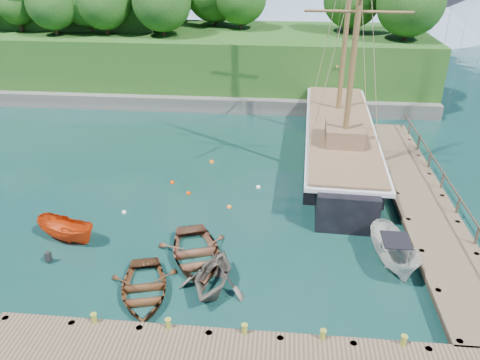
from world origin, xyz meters
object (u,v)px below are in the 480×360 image
at_px(motorboat_orange, 69,240).
at_px(cabin_boat_white, 392,264).
at_px(rowboat_0, 144,295).
at_px(schooner, 339,144).
at_px(rowboat_2, 196,261).
at_px(rowboat_1, 213,289).

xyz_separation_m(motorboat_orange, cabin_boat_white, (16.71, -0.49, 0.00)).
relative_size(rowboat_0, cabin_boat_white, 1.00).
bearing_deg(rowboat_0, schooner, 43.59).
bearing_deg(cabin_boat_white, rowboat_2, 173.76).
distance_m(rowboat_0, rowboat_2, 3.31).
xyz_separation_m(rowboat_0, motorboat_orange, (-5.21, 3.87, 0.00)).
relative_size(rowboat_1, rowboat_2, 0.74).
xyz_separation_m(rowboat_0, rowboat_1, (3.03, 0.74, 0.00)).
bearing_deg(schooner, motorboat_orange, -139.04).
height_order(rowboat_2, schooner, schooner).
bearing_deg(rowboat_2, rowboat_1, -78.62).
height_order(motorboat_orange, schooner, schooner).
bearing_deg(rowboat_0, rowboat_2, 41.06).
height_order(rowboat_0, cabin_boat_white, cabin_boat_white).
height_order(rowboat_0, rowboat_1, rowboat_1).
xyz_separation_m(rowboat_0, cabin_boat_white, (11.50, 3.38, 0.00)).
distance_m(rowboat_0, cabin_boat_white, 11.99).
height_order(rowboat_0, rowboat_2, rowboat_2).
distance_m(rowboat_1, motorboat_orange, 8.81).
distance_m(rowboat_1, schooner, 16.72).
relative_size(motorboat_orange, cabin_boat_white, 0.83).
bearing_deg(schooner, rowboat_1, -112.03).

